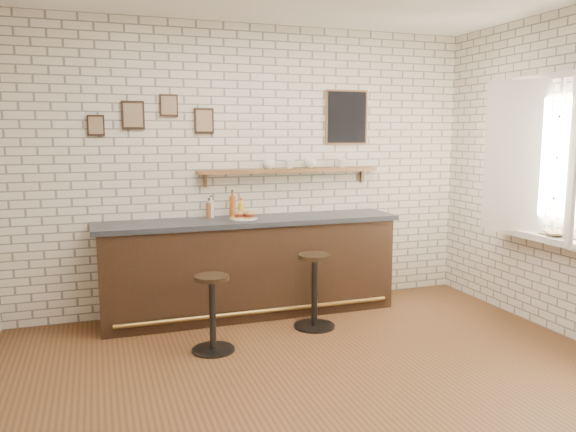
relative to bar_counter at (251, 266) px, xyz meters
The scene contains 21 objects.
ground 1.78m from the bar_counter, 86.70° to the right, with size 5.00×5.00×0.00m, color brown.
bar_counter is the anchor object (origin of this frame).
sandwich_plate 0.51m from the bar_counter, behind, with size 0.28×0.28×0.01m, color white.
ciabatta_sandwich 0.55m from the bar_counter, 169.13° to the right, with size 0.23×0.16×0.07m.
potato_chips 0.53m from the bar_counter, behind, with size 0.25×0.18×0.00m.
bitters_bottle_brown 0.73m from the bar_counter, 154.50° to the left, with size 0.06×0.06×0.21m.
bitters_bottle_white 0.72m from the bar_counter, 153.36° to the left, with size 0.06×0.06×0.23m.
bitters_bottle_amber 0.66m from the bar_counter, 127.09° to the left, with size 0.07×0.07×0.28m.
condiment_bottle_yellow 0.61m from the bar_counter, 103.61° to the left, with size 0.06×0.06×0.19m.
bar_stool_left 1.06m from the bar_counter, 123.53° to the right, with size 0.37×0.37×0.67m.
bar_stool_right 0.77m from the bar_counter, 51.48° to the right, with size 0.40×0.40×0.73m.
wall_shelf 1.11m from the bar_counter, 22.14° to the left, with size 2.00×0.18×0.18m.
shelf_cup_a 1.10m from the bar_counter, 36.81° to the left, with size 0.13×0.13×0.10m, color white.
shelf_cup_b 1.17m from the bar_counter, 21.99° to the left, with size 0.10×0.10×0.10m, color white.
shelf_cup_c 1.30m from the bar_counter, 15.21° to the left, with size 0.13×0.13×0.11m, color white.
shelf_cup_d 1.53m from the bar_counter, 10.25° to the left, with size 0.10×0.10×0.09m, color white.
back_wall_decor 1.60m from the bar_counter, 40.89° to the left, with size 2.96×0.02×0.56m.
window_sill 2.89m from the bar_counter, 29.25° to the right, with size 0.20×1.35×0.06m.
casement_window 3.05m from the bar_counter, 29.68° to the right, with size 0.40×1.30×1.56m.
book_lower 2.89m from the bar_counter, 29.89° to the right, with size 0.15×0.20×0.02m, color tan.
book_upper 2.88m from the bar_counter, 29.46° to the right, with size 0.18×0.25×0.02m, color tan.
Camera 1 is at (-1.58, -3.79, 1.87)m, focal length 35.00 mm.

